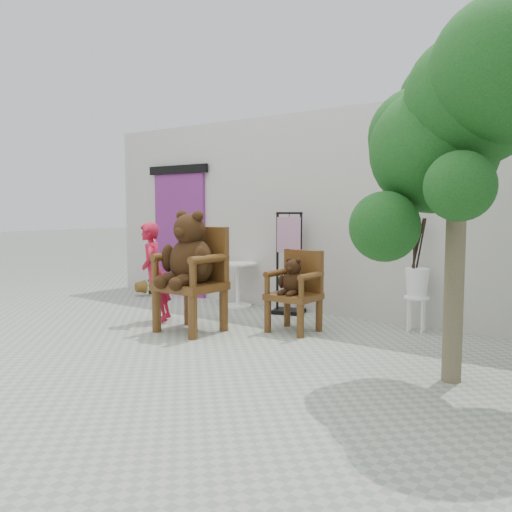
# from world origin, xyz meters

# --- Properties ---
(ground_plane) EXTENTS (60.00, 60.00, 0.00)m
(ground_plane) POSITION_xyz_m (0.00, 0.00, 0.00)
(ground_plane) COLOR gray
(ground_plane) RESTS_ON ground
(back_wall) EXTENTS (9.00, 1.00, 3.00)m
(back_wall) POSITION_xyz_m (0.00, 3.10, 1.50)
(back_wall) COLOR #B5B2A9
(back_wall) RESTS_ON ground
(doorway) EXTENTS (1.40, 0.11, 2.33)m
(doorway) POSITION_xyz_m (-3.00, 2.58, 1.16)
(doorway) COLOR #6B2369
(doorway) RESTS_ON ground
(chair_big) EXTENTS (0.76, 0.82, 1.55)m
(chair_big) POSITION_xyz_m (-0.84, 0.63, 0.89)
(chair_big) COLOR #44270E
(chair_big) RESTS_ON ground
(chair_small) EXTENTS (0.59, 0.54, 1.03)m
(chair_small) POSITION_xyz_m (0.23, 1.44, 0.60)
(chair_small) COLOR #44270E
(chair_small) RESTS_ON ground
(person) EXTENTS (0.57, 0.60, 1.37)m
(person) POSITION_xyz_m (-1.65, 0.75, 0.69)
(person) COLOR #AE152F
(person) RESTS_ON ground
(cafe_table) EXTENTS (0.60, 0.60, 0.70)m
(cafe_table) POSITION_xyz_m (-1.45, 2.31, 0.44)
(cafe_table) COLOR white
(cafe_table) RESTS_ON ground
(display_stand) EXTENTS (0.54, 0.47, 1.51)m
(display_stand) POSITION_xyz_m (-0.49, 2.35, 0.58)
(display_stand) COLOR black
(display_stand) RESTS_ON ground
(stool_bucket) EXTENTS (0.32, 0.32, 1.45)m
(stool_bucket) POSITION_xyz_m (1.47, 2.35, 0.64)
(stool_bucket) COLOR white
(stool_bucket) RESTS_ON ground
(tree) EXTENTS (1.88, 1.78, 3.56)m
(tree) POSITION_xyz_m (2.55, 0.55, 2.44)
(tree) COLOR brown
(tree) RESTS_ON ground
(potted_plant) EXTENTS (0.46, 0.44, 0.41)m
(potted_plant) POSITION_xyz_m (-3.40, 2.14, 0.20)
(potted_plant) COLOR black
(potted_plant) RESTS_ON ground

